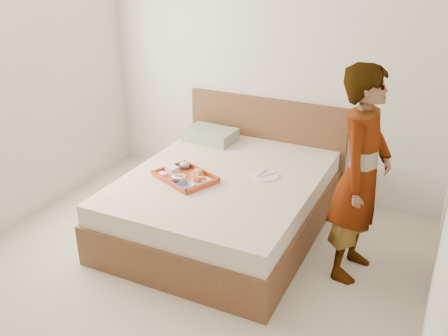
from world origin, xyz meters
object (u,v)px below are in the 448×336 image
Objects in this scene: bed at (224,202)px; person at (361,176)px; tray at (185,177)px; dinner_plate at (265,175)px.

bed is 1.22× the size of person.
person is (1.42, 0.09, 0.27)m from tray.
dinner_plate is at bearing 24.14° from bed.
bed is at bearing 62.39° from tray.
tray is at bearing -148.80° from dinner_plate.
bed is 0.44m from tray.
tray is at bearing -141.32° from bed.
person reaches higher than tray.
bed is at bearing 90.75° from person.
dinner_plate is at bearing 79.20° from person.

